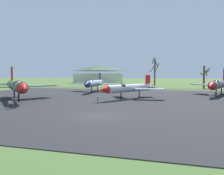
{
  "coord_description": "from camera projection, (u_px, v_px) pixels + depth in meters",
  "views": [
    {
      "loc": [
        6.84,
        -19.94,
        3.88
      ],
      "look_at": [
        -3.45,
        16.49,
        1.85
      ],
      "focal_mm": 36.0,
      "sensor_mm": 36.0,
      "label": 1
    }
  ],
  "objects": [
    {
      "name": "ground_plane",
      "position": [
        100.0,
        117.0,
        21.23
      ],
      "size": [
        600.0,
        600.0,
        0.0
      ],
      "primitive_type": "plane",
      "color": "#4C6B33"
    },
    {
      "name": "asphalt_apron",
      "position": [
        130.0,
        100.0,
        35.51
      ],
      "size": [
        72.82,
        49.55,
        0.05
      ],
      "primitive_type": "cube",
      "color": "#28282B",
      "rests_on": "ground"
    },
    {
      "name": "grass_verge_strip",
      "position": [
        151.0,
        89.0,
        65.08
      ],
      "size": [
        132.82,
        12.0,
        0.06
      ],
      "primitive_type": "cube",
      "color": "#41532D",
      "rests_on": "ground"
    },
    {
      "name": "jet_fighter_front_left",
      "position": [
        16.0,
        86.0,
        34.74
      ],
      "size": [
        13.53,
        13.5,
        5.45
      ],
      "color": "#4C6B47",
      "rests_on": "ground"
    },
    {
      "name": "info_placard_front_left",
      "position": [
        11.0,
        104.0,
        25.87
      ],
      "size": [
        0.61,
        0.34,
        0.98
      ],
      "color": "black",
      "rests_on": "ground"
    },
    {
      "name": "jet_fighter_front_right",
      "position": [
        219.0,
        84.0,
        42.81
      ],
      "size": [
        11.2,
        15.05,
        5.39
      ],
      "color": "#565B60",
      "rests_on": "ground"
    },
    {
      "name": "info_placard_front_right",
      "position": [
        211.0,
        96.0,
        35.87
      ],
      "size": [
        0.61,
        0.32,
        0.95
      ],
      "color": "black",
      "rests_on": "ground"
    },
    {
      "name": "jet_fighter_rear_center",
      "position": [
        94.0,
        83.0,
        51.92
      ],
      "size": [
        12.38,
        14.78,
        4.55
      ],
      "color": "#8EA3B2",
      "rests_on": "ground"
    },
    {
      "name": "info_placard_rear_center",
      "position": [
        85.0,
        92.0,
        44.44
      ],
      "size": [
        0.62,
        0.32,
        0.85
      ],
      "color": "black",
      "rests_on": "ground"
    },
    {
      "name": "jet_fighter_rear_left",
      "position": [
        129.0,
        88.0,
        36.93
      ],
      "size": [
        9.64,
        12.21,
        3.97
      ],
      "color": "silver",
      "rests_on": "ground"
    },
    {
      "name": "info_placard_rear_left",
      "position": [
        98.0,
        99.0,
        31.31
      ],
      "size": [
        0.66,
        0.35,
        0.98
      ],
      "color": "black",
      "rests_on": "ground"
    },
    {
      "name": "bare_tree_far_left",
      "position": [
        155.0,
        72.0,
        68.63
      ],
      "size": [
        2.87,
        2.31,
        9.55
      ],
      "color": "brown",
      "rests_on": "ground"
    },
    {
      "name": "bare_tree_left_of_center",
      "position": [
        204.0,
        76.0,
        66.19
      ],
      "size": [
        2.93,
        2.93,
        6.73
      ],
      "color": "brown",
      "rests_on": "ground"
    },
    {
      "name": "visitor_building",
      "position": [
        99.0,
        74.0,
        112.18
      ],
      "size": [
        23.11,
        16.21,
        9.01
      ],
      "color": "beige",
      "rests_on": "ground"
    }
  ]
}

